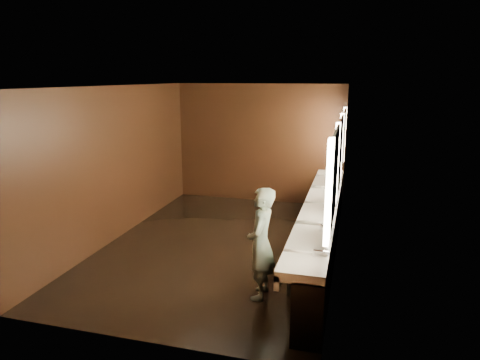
% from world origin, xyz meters
% --- Properties ---
extents(floor, '(6.00, 6.00, 0.00)m').
position_xyz_m(floor, '(0.00, 0.00, 0.00)').
color(floor, black).
rests_on(floor, ground).
extents(ceiling, '(4.00, 6.00, 0.02)m').
position_xyz_m(ceiling, '(0.00, 0.00, 2.80)').
color(ceiling, '#2D2D2B').
rests_on(ceiling, wall_back).
extents(wall_back, '(4.00, 0.02, 2.80)m').
position_xyz_m(wall_back, '(0.00, 3.00, 1.40)').
color(wall_back, black).
rests_on(wall_back, floor).
extents(wall_front, '(4.00, 0.02, 2.80)m').
position_xyz_m(wall_front, '(0.00, -3.00, 1.40)').
color(wall_front, black).
rests_on(wall_front, floor).
extents(wall_left, '(0.02, 6.00, 2.80)m').
position_xyz_m(wall_left, '(-2.00, 0.00, 1.40)').
color(wall_left, black).
rests_on(wall_left, floor).
extents(wall_right, '(0.02, 6.00, 2.80)m').
position_xyz_m(wall_right, '(2.00, 0.00, 1.40)').
color(wall_right, black).
rests_on(wall_right, floor).
extents(sink_counter, '(0.55, 5.40, 1.01)m').
position_xyz_m(sink_counter, '(1.79, 0.00, 0.50)').
color(sink_counter, black).
rests_on(sink_counter, floor).
extents(mirror_band, '(0.06, 5.03, 1.15)m').
position_xyz_m(mirror_band, '(1.98, -0.00, 1.75)').
color(mirror_band, '#FCE8BC').
rests_on(mirror_band, wall_right).
extents(person, '(0.38, 0.57, 1.54)m').
position_xyz_m(person, '(1.07, -1.62, 0.77)').
color(person, '#86C1C7').
rests_on(person, floor).
extents(trash_bin, '(0.37, 0.37, 0.50)m').
position_xyz_m(trash_bin, '(1.58, -1.44, 0.25)').
color(trash_bin, black).
rests_on(trash_bin, floor).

